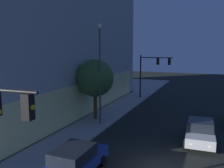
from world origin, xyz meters
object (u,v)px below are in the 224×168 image
Objects in this scene: sidewalk_tree at (95,78)px; car_silver at (200,132)px; traffic_light_far_corner at (152,68)px; car_blue at (75,160)px; street_lamp_sidewalk at (100,63)px.

car_silver is at bearing -103.72° from sidewalk_tree.
car_blue is (-21.84, -0.77, -3.63)m from traffic_light_far_corner.
traffic_light_far_corner reaches higher than sidewalk_tree.
car_silver is at bearing -40.06° from car_blue.
car_blue is at bearing -159.76° from sidewalk_tree.
sidewalk_tree is at bearing 42.41° from street_lamp_sidewalk.
street_lamp_sidewalk is at bearing -137.59° from sidewalk_tree.
sidewalk_tree is at bearing 20.24° from car_blue.
car_blue is (-9.90, -3.65, -3.38)m from sidewalk_tree.
sidewalk_tree reaches higher than car_silver.
street_lamp_sidewalk is 2.17× the size of car_silver.
car_silver reaches higher than car_blue.
street_lamp_sidewalk is 2.23m from sidewalk_tree.
car_blue is (-8.71, -2.56, -4.92)m from street_lamp_sidewalk.
street_lamp_sidewalk is 1.54× the size of sidewalk_tree.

